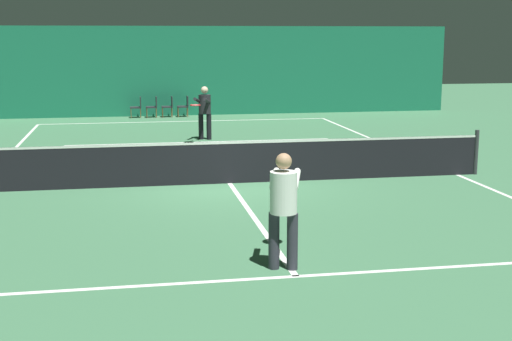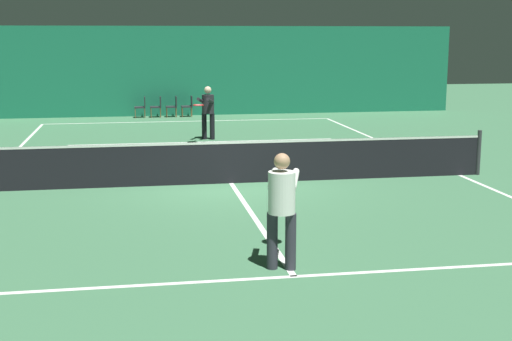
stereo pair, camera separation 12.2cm
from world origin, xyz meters
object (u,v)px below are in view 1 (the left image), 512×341
object	(u,v)px
tennis_net	(229,161)
courtside_chair_3	(184,105)
courtside_chair_0	(138,106)
courtside_chair_1	(153,105)
courtside_chair_2	(169,105)
player_near	(284,202)
player_far	(204,109)

from	to	relation	value
tennis_net	courtside_chair_3	bearing A→B (deg)	89.57
tennis_net	courtside_chair_3	size ratio (longest dim) A/B	14.29
tennis_net	courtside_chair_0	bearing A→B (deg)	97.55
courtside_chair_0	courtside_chair_1	world-z (taller)	same
courtside_chair_2	player_near	bearing A→B (deg)	1.28
player_near	player_far	size ratio (longest dim) A/B	0.99
player_near	courtside_chair_1	distance (m)	19.53
player_near	courtside_chair_1	bearing A→B (deg)	20.90
tennis_net	courtside_chair_1	distance (m)	13.54
courtside_chair_2	courtside_chair_3	distance (m)	0.63
courtside_chair_2	tennis_net	bearing A→B (deg)	2.24
tennis_net	player_far	distance (m)	6.93
player_far	courtside_chair_1	distance (m)	6.74
player_far	courtside_chair_2	distance (m)	6.64
tennis_net	player_far	xyz separation A→B (m)	(0.20, 6.91, 0.47)
tennis_net	player_far	world-z (taller)	player_far
player_far	courtside_chair_0	xyz separation A→B (m)	(-1.99, 6.59, -0.50)
courtside_chair_0	courtside_chair_1	distance (m)	0.63
player_near	courtside_chair_2	bearing A→B (deg)	19.05
courtside_chair_0	courtside_chair_1	bearing A→B (deg)	90.00
player_near	courtside_chair_2	distance (m)	19.51
tennis_net	courtside_chair_1	size ratio (longest dim) A/B	14.29
player_far	courtside_chair_0	world-z (taller)	player_far
courtside_chair_0	courtside_chair_2	xyz separation A→B (m)	(1.26, 0.00, 0.00)
player_far	courtside_chair_2	world-z (taller)	player_far
player_far	courtside_chair_0	distance (m)	6.90
player_near	courtside_chair_1	world-z (taller)	player_near
courtside_chair_0	courtside_chair_2	distance (m)	1.26
tennis_net	player_near	distance (m)	6.02
player_near	courtside_chair_2	size ratio (longest dim) A/B	2.00
player_near	player_far	distance (m)	12.92
player_near	player_far	xyz separation A→B (m)	(0.29, 12.91, 0.01)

